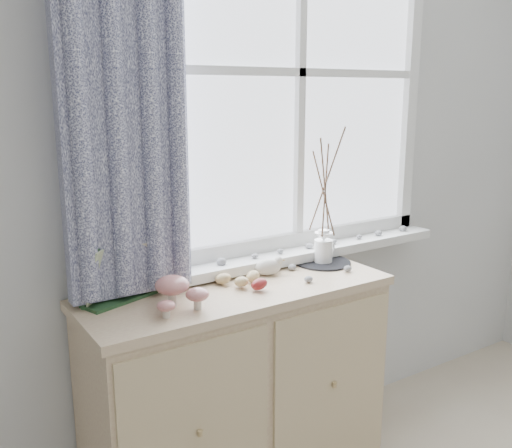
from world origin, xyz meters
name	(u,v)px	position (x,y,z in m)	size (l,w,h in m)	color
sideboard	(239,390)	(-0.15, 1.75, 0.43)	(1.20, 0.45, 0.85)	beige
botanical_book	(121,273)	(-0.57, 1.84, 0.96)	(0.31, 0.13, 0.22)	#204423
toadstool_cluster	(177,290)	(-0.43, 1.69, 0.91)	(0.19, 0.17, 0.11)	beige
wooden_eggs	(244,280)	(-0.12, 1.75, 0.88)	(0.16, 0.17, 0.06)	tan
songbird_figurine	(268,266)	(0.03, 1.82, 0.89)	(0.14, 0.07, 0.07)	beige
crocheted_doily	(323,262)	(0.32, 1.82, 0.85)	(0.24, 0.24, 0.01)	black
twig_pitcher	(325,185)	(0.32, 1.82, 1.19)	(0.28, 0.28, 0.59)	white
sideboard_pebbles	(303,271)	(0.15, 1.75, 0.86)	(0.34, 0.23, 0.02)	#939396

